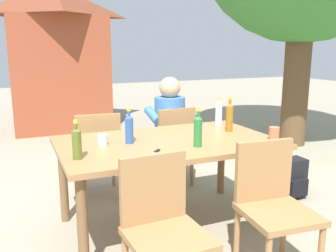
% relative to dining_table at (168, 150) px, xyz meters
% --- Properties ---
extents(ground_plane, '(24.00, 24.00, 0.00)m').
position_rel_dining_table_xyz_m(ground_plane, '(0.00, 0.00, -0.66)').
color(ground_plane, gray).
extents(dining_table, '(1.73, 1.04, 0.74)m').
position_rel_dining_table_xyz_m(dining_table, '(0.00, 0.00, 0.00)').
color(dining_table, '#A37547').
rests_on(dining_table, ground_plane).
extents(chair_far_right, '(0.47, 0.47, 0.87)m').
position_rel_dining_table_xyz_m(chair_far_right, '(0.39, 0.82, -0.18)').
color(chair_far_right, '#A37547').
rests_on(chair_far_right, ground_plane).
extents(chair_near_left, '(0.46, 0.46, 0.87)m').
position_rel_dining_table_xyz_m(chair_near_left, '(-0.39, -0.82, -0.18)').
color(chair_near_left, '#A37547').
rests_on(chair_near_left, ground_plane).
extents(chair_far_left, '(0.48, 0.48, 0.87)m').
position_rel_dining_table_xyz_m(chair_far_left, '(-0.40, 0.82, -0.18)').
color(chair_far_left, '#A37547').
rests_on(chair_far_left, ground_plane).
extents(chair_near_right, '(0.48, 0.48, 0.87)m').
position_rel_dining_table_xyz_m(chair_near_right, '(0.40, -0.82, -0.18)').
color(chair_near_right, '#A37547').
rests_on(chair_near_right, ground_plane).
extents(person_in_white_shirt, '(0.47, 0.61, 1.18)m').
position_rel_dining_table_xyz_m(person_in_white_shirt, '(0.39, 0.93, -0.01)').
color(person_in_white_shirt, '#3D70B2').
rests_on(person_in_white_shirt, ground_plane).
extents(bottle_clear, '(0.06, 0.06, 0.28)m').
position_rel_dining_table_xyz_m(bottle_clear, '(0.67, 0.34, 0.20)').
color(bottle_clear, white).
rests_on(bottle_clear, dining_table).
extents(bottle_olive, '(0.06, 0.06, 0.27)m').
position_rel_dining_table_xyz_m(bottle_olive, '(-0.75, -0.21, 0.20)').
color(bottle_olive, '#566623').
rests_on(bottle_olive, dining_table).
extents(bottle_blue, '(0.06, 0.06, 0.28)m').
position_rel_dining_table_xyz_m(bottle_blue, '(-0.31, 0.05, 0.20)').
color(bottle_blue, '#2D56A3').
rests_on(bottle_blue, dining_table).
extents(bottle_amber, '(0.06, 0.06, 0.31)m').
position_rel_dining_table_xyz_m(bottle_amber, '(0.63, 0.08, 0.22)').
color(bottle_amber, '#996019').
rests_on(bottle_amber, dining_table).
extents(bottle_green, '(0.06, 0.06, 0.30)m').
position_rel_dining_table_xyz_m(bottle_green, '(0.13, -0.25, 0.21)').
color(bottle_green, '#287A38').
rests_on(bottle_green, dining_table).
extents(cup_glass, '(0.07, 0.07, 0.08)m').
position_rel_dining_table_xyz_m(cup_glass, '(-0.52, 0.07, 0.12)').
color(cup_glass, silver).
rests_on(cup_glass, dining_table).
extents(cup_terracotta, '(0.08, 0.08, 0.11)m').
position_rel_dining_table_xyz_m(cup_terracotta, '(0.78, -0.34, 0.14)').
color(cup_terracotta, '#BC6B47').
rests_on(cup_terracotta, dining_table).
extents(table_knife, '(0.19, 0.18, 0.01)m').
position_rel_dining_table_xyz_m(table_knife, '(-0.25, -0.31, 0.08)').
color(table_knife, silver).
rests_on(table_knife, dining_table).
extents(backpack_by_far_side, '(0.29, 0.24, 0.39)m').
position_rel_dining_table_xyz_m(backpack_by_far_side, '(1.38, 0.08, -0.48)').
color(backpack_by_far_side, black).
rests_on(backpack_by_far_side, ground_plane).
extents(brick_kiosk, '(1.90, 1.65, 2.56)m').
position_rel_dining_table_xyz_m(brick_kiosk, '(-0.30, 4.41, 0.68)').
color(brick_kiosk, '#9E472D').
rests_on(brick_kiosk, ground_plane).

